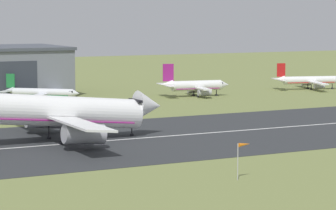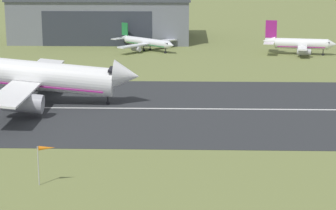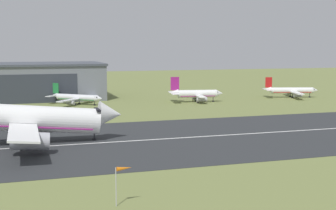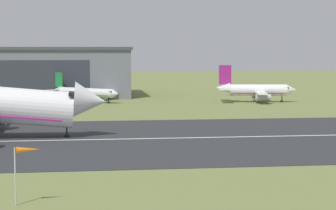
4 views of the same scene
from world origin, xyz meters
name	(u,v)px [view 4 (image 4 of 4)]	position (x,y,z in m)	size (l,w,h in m)	color
runway_strip	(61,140)	(0.00, 127.19, 0.03)	(478.17, 52.46, 0.06)	#2B2D30
runway_centreline	(61,140)	(0.00, 127.19, 0.07)	(430.35, 0.70, 0.01)	silver
hangar_building	(30,71)	(-11.70, 223.63, 7.37)	(58.87, 33.06, 14.70)	slate
airplane_parked_west	(257,90)	(49.57, 193.17, 3.13)	(21.83, 17.79, 9.86)	white
airplane_parked_east	(86,93)	(4.40, 199.58, 2.51)	(20.43, 20.76, 7.69)	silver
windsock_pole	(27,153)	(-1.92, 85.11, 4.87)	(2.41, 0.94, 5.47)	#B7B7BC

